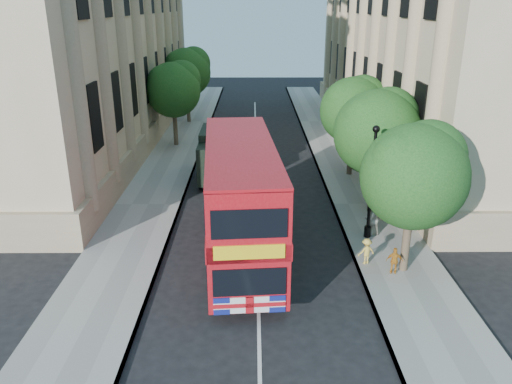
{
  "coord_description": "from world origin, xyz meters",
  "views": [
    {
      "loc": [
        -0.17,
        -14.52,
        10.03
      ],
      "look_at": [
        -0.06,
        6.0,
        2.3
      ],
      "focal_mm": 35.0,
      "sensor_mm": 36.0,
      "label": 1
    }
  ],
  "objects_px": {
    "double_decker_bus": "(241,197)",
    "lamp_post": "(371,187)",
    "police_constable": "(266,279)",
    "woman_pedestrian": "(372,219)",
    "box_van": "(218,156)"
  },
  "relations": [
    {
      "from": "box_van",
      "to": "woman_pedestrian",
      "type": "bearing_deg",
      "value": -47.68
    },
    {
      "from": "lamp_post",
      "to": "box_van",
      "type": "distance_m",
      "value": 11.26
    },
    {
      "from": "police_constable",
      "to": "lamp_post",
      "type": "bearing_deg",
      "value": -157.9
    },
    {
      "from": "double_decker_bus",
      "to": "police_constable",
      "type": "distance_m",
      "value": 4.08
    },
    {
      "from": "woman_pedestrian",
      "to": "police_constable",
      "type": "bearing_deg",
      "value": 34.94
    },
    {
      "from": "box_van",
      "to": "police_constable",
      "type": "xyz_separation_m",
      "value": [
        2.57,
        -13.49,
        -0.57
      ]
    },
    {
      "from": "double_decker_bus",
      "to": "woman_pedestrian",
      "type": "xyz_separation_m",
      "value": [
        5.93,
        1.69,
        -1.72
      ]
    },
    {
      "from": "lamp_post",
      "to": "double_decker_bus",
      "type": "xyz_separation_m",
      "value": [
        -5.7,
        -1.44,
        0.11
      ]
    },
    {
      "from": "box_van",
      "to": "woman_pedestrian",
      "type": "relative_size",
      "value": 3.28
    },
    {
      "from": "double_decker_bus",
      "to": "police_constable",
      "type": "xyz_separation_m",
      "value": [
        0.95,
        -3.56,
        -1.75
      ]
    },
    {
      "from": "lamp_post",
      "to": "police_constable",
      "type": "height_order",
      "value": "lamp_post"
    },
    {
      "from": "double_decker_bus",
      "to": "lamp_post",
      "type": "bearing_deg",
      "value": 9.78
    },
    {
      "from": "police_constable",
      "to": "woman_pedestrian",
      "type": "height_order",
      "value": "police_constable"
    },
    {
      "from": "lamp_post",
      "to": "box_van",
      "type": "xyz_separation_m",
      "value": [
        -7.32,
        8.49,
        -1.07
      ]
    },
    {
      "from": "double_decker_bus",
      "to": "police_constable",
      "type": "height_order",
      "value": "double_decker_bus"
    }
  ]
}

